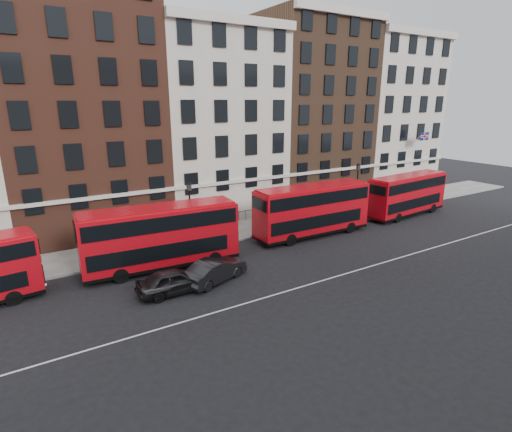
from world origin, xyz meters
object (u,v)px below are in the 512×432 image
bus_d (407,194)px  car_rear (174,281)px  bus_c (312,209)px  traffic_light (427,182)px  bus_b (160,236)px  car_front (215,270)px

bus_d → car_rear: size_ratio=2.23×
bus_c → traffic_light: bearing=8.8°
car_rear → traffic_light: 34.83m
bus_c → bus_d: (12.78, -0.00, -0.16)m
bus_b → car_front: 4.92m
bus_b → bus_c: size_ratio=1.01×
bus_c → car_front: bus_c is taller
bus_b → bus_d: bearing=4.3°
car_front → traffic_light: traffic_light is taller
car_front → bus_c: bearing=-90.9°
bus_d → car_front: 24.69m
bus_d → car_front: bearing=-175.4°
bus_b → car_rear: bearing=-94.2°
car_rear → car_front: size_ratio=0.98×
bus_d → traffic_light: bus_d is taller
bus_d → bus_c: bearing=175.3°
bus_d → car_rear: 27.61m
bus_b → car_rear: bus_b is taller
bus_c → bus_d: bus_c is taller
bus_d → traffic_light: (6.87, 2.59, 0.12)m
bus_c → car_rear: bus_c is taller
car_front → traffic_light: size_ratio=1.46×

